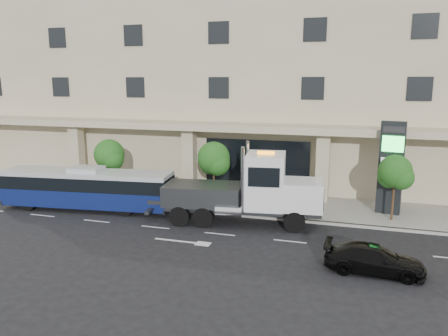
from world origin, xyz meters
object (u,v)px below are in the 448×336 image
object	(u,v)px
city_bus	(87,188)
black_sedan	(374,259)
tow_truck	(249,191)
signage_pylon	(391,167)

from	to	relation	value
city_bus	black_sedan	xyz separation A→B (m)	(18.14, -4.89, -0.84)
tow_truck	signage_pylon	bearing A→B (deg)	19.60
city_bus	tow_truck	distance (m)	11.13
tow_truck	city_bus	bearing A→B (deg)	174.00
city_bus	black_sedan	world-z (taller)	city_bus
city_bus	tow_truck	size ratio (longest dim) A/B	1.08
city_bus	signage_pylon	bearing A→B (deg)	6.13
tow_truck	signage_pylon	distance (m)	9.23
city_bus	signage_pylon	xyz separation A→B (m)	(19.29, 4.35, 1.68)
tow_truck	black_sedan	world-z (taller)	tow_truck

